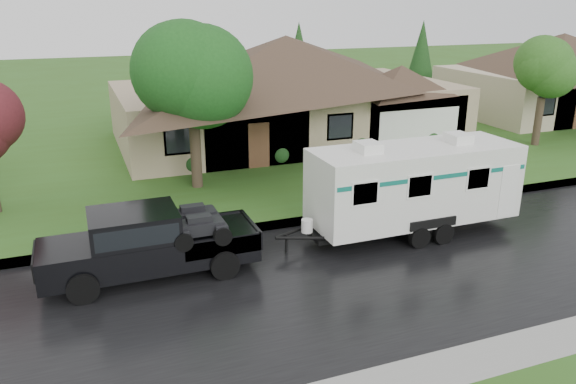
# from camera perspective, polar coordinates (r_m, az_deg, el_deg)

# --- Properties ---
(ground) EXTENTS (140.00, 140.00, 0.00)m
(ground) POSITION_cam_1_polar(r_m,az_deg,el_deg) (18.96, 9.27, -4.74)
(ground) COLOR #31571B
(ground) RESTS_ON ground
(road) EXTENTS (140.00, 8.00, 0.01)m
(road) POSITION_cam_1_polar(r_m,az_deg,el_deg) (17.43, 12.56, -7.14)
(road) COLOR black
(road) RESTS_ON ground
(curb) EXTENTS (140.00, 0.50, 0.15)m
(curb) POSITION_cam_1_polar(r_m,az_deg,el_deg) (20.75, 6.19, -2.25)
(curb) COLOR gray
(curb) RESTS_ON ground
(lawn) EXTENTS (140.00, 26.00, 0.15)m
(lawn) POSITION_cam_1_polar(r_m,az_deg,el_deg) (32.10, -4.20, 5.44)
(lawn) COLOR #31571B
(lawn) RESTS_ON ground
(house_main) EXTENTS (19.44, 10.80, 6.90)m
(house_main) POSITION_cam_1_polar(r_m,az_deg,el_deg) (31.12, 0.41, 11.65)
(house_main) COLOR tan
(house_main) RESTS_ON lawn
(house_neighbor) EXTENTS (15.12, 9.72, 6.45)m
(house_neighbor) POSITION_cam_1_polar(r_m,az_deg,el_deg) (43.01, 26.30, 11.41)
(house_neighbor) COLOR tan
(house_neighbor) RESTS_ON lawn
(tree_left_green) EXTENTS (4.11, 4.11, 6.81)m
(tree_left_green) POSITION_cam_1_polar(r_m,az_deg,el_deg) (22.73, -9.79, 11.95)
(tree_left_green) COLOR #382B1E
(tree_left_green) RESTS_ON lawn
(tree_right_green) EXTENTS (3.48, 3.48, 5.76)m
(tree_right_green) POSITION_cam_1_polar(r_m,az_deg,el_deg) (32.45, 24.71, 11.26)
(tree_right_green) COLOR #382B1E
(tree_right_green) RESTS_ON lawn
(shrub_row) EXTENTS (13.60, 1.00, 1.00)m
(shrub_row) POSITION_cam_1_polar(r_m,az_deg,el_deg) (27.45, 3.29, 4.38)
(shrub_row) COLOR #143814
(shrub_row) RESTS_ON lawn
(pickup_truck) EXTENTS (6.00, 2.28, 2.00)m
(pickup_truck) POSITION_cam_1_polar(r_m,az_deg,el_deg) (16.43, -14.25, -4.84)
(pickup_truck) COLOR black
(pickup_truck) RESTS_ON ground
(travel_trailer) EXTENTS (7.40, 2.60, 3.32)m
(travel_trailer) POSITION_cam_1_polar(r_m,az_deg,el_deg) (19.10, 12.68, 0.87)
(travel_trailer) COLOR white
(travel_trailer) RESTS_ON ground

